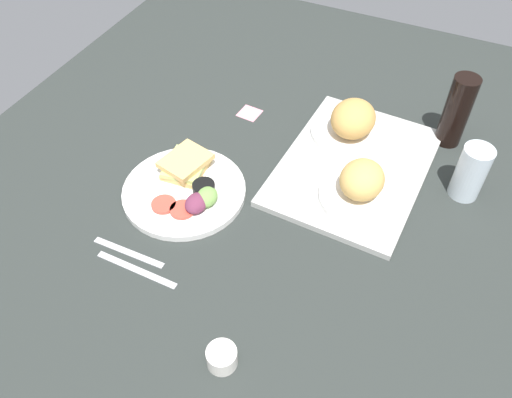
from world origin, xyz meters
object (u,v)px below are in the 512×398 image
(knife, at_px, (136,269))
(sticky_note, at_px, (250,113))
(plate_with_salad, at_px, (187,187))
(fork, at_px, (129,252))
(bread_plate_near, at_px, (352,123))
(drinking_glass, at_px, (471,172))
(bread_plate_far, at_px, (362,186))
(espresso_cup, at_px, (222,357))
(serving_tray, at_px, (354,167))
(soda_bottle, at_px, (457,111))

(knife, relative_size, sticky_note, 3.39)
(plate_with_salad, bearing_deg, knife, 3.84)
(fork, distance_m, knife, 0.05)
(bread_plate_near, xyz_separation_m, drinking_glass, (0.07, 0.30, 0.01))
(drinking_glass, xyz_separation_m, knife, (0.51, -0.57, -0.07))
(bread_plate_far, distance_m, espresso_cup, 0.49)
(plate_with_salad, relative_size, sticky_note, 5.13)
(plate_with_salad, distance_m, sticky_note, 0.33)
(serving_tray, xyz_separation_m, bread_plate_far, (0.10, 0.04, 0.04))
(knife, bearing_deg, plate_with_salad, 94.57)
(serving_tray, distance_m, fork, 0.57)
(drinking_glass, bearing_deg, soda_bottle, -157.66)
(fork, bearing_deg, drinking_glass, 37.57)
(espresso_cup, relative_size, sticky_note, 1.00)
(fork, relative_size, knife, 0.89)
(bread_plate_far, bearing_deg, soda_bottle, 154.89)
(soda_bottle, height_order, espresso_cup, soda_bottle)
(espresso_cup, height_order, knife, espresso_cup)
(bread_plate_far, bearing_deg, sticky_note, -116.72)
(drinking_glass, bearing_deg, plate_with_salad, -65.13)
(drinking_glass, bearing_deg, espresso_cup, -27.39)
(drinking_glass, xyz_separation_m, soda_bottle, (-0.17, -0.07, 0.03))
(bread_plate_far, height_order, plate_with_salad, bread_plate_far)
(plate_with_salad, height_order, drinking_glass, drinking_glass)
(espresso_cup, bearing_deg, bread_plate_far, 167.75)
(soda_bottle, distance_m, espresso_cup, 0.82)
(serving_tray, relative_size, knife, 2.37)
(bread_plate_near, xyz_separation_m, espresso_cup, (0.68, -0.02, -0.04))
(bread_plate_near, relative_size, plate_with_salad, 0.66)
(bread_plate_near, distance_m, sticky_note, 0.29)
(fork, bearing_deg, bread_plate_far, 40.74)
(bread_plate_far, distance_m, fork, 0.53)
(bread_plate_near, distance_m, soda_bottle, 0.26)
(serving_tray, bearing_deg, bread_plate_far, 24.70)
(serving_tray, xyz_separation_m, knife, (0.48, -0.31, -0.01))
(serving_tray, height_order, knife, serving_tray)
(bread_plate_near, bearing_deg, knife, -25.20)
(knife, bearing_deg, serving_tray, 57.34)
(bread_plate_near, xyz_separation_m, knife, (0.57, -0.27, -0.06))
(bread_plate_near, height_order, plate_with_salad, bread_plate_near)
(fork, distance_m, sticky_note, 0.54)
(plate_with_salad, distance_m, drinking_glass, 0.65)
(plate_with_salad, bearing_deg, drinking_glass, 114.87)
(serving_tray, distance_m, sticky_note, 0.34)
(drinking_glass, bearing_deg, fork, -51.92)
(plate_with_salad, bearing_deg, espresso_cup, 38.47)
(bread_plate_far, bearing_deg, fork, -48.76)
(fork, bearing_deg, espresso_cup, -24.85)
(serving_tray, relative_size, bread_plate_near, 2.37)
(fork, relative_size, sticky_note, 3.04)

